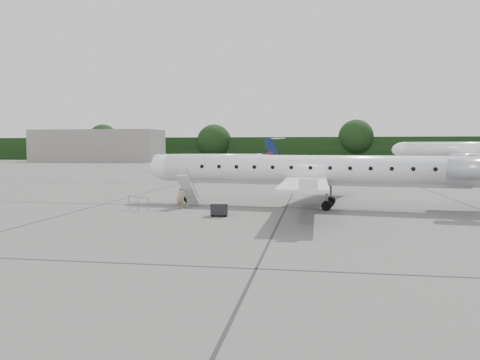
# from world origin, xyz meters

# --- Properties ---
(ground) EXTENTS (320.00, 320.00, 0.00)m
(ground) POSITION_xyz_m (0.00, 0.00, 0.00)
(ground) COLOR #5B5B58
(ground) RESTS_ON ground
(treeline) EXTENTS (260.00, 4.00, 8.00)m
(treeline) POSITION_xyz_m (0.00, 130.00, 4.00)
(treeline) COLOR black
(treeline) RESTS_ON ground
(terminal_building) EXTENTS (40.00, 14.00, 10.00)m
(terminal_building) POSITION_xyz_m (-70.00, 110.00, 5.00)
(terminal_building) COLOR slate
(terminal_building) RESTS_ON ground
(main_regional_jet) EXTENTS (33.12, 25.73, 7.83)m
(main_regional_jet) POSITION_xyz_m (-2.09, 6.47, 3.92)
(main_regional_jet) COLOR silver
(main_regional_jet) RESTS_ON ground
(airstair) EXTENTS (1.14, 2.44, 2.46)m
(airstair) POSITION_xyz_m (-11.62, 5.36, 1.23)
(airstair) COLOR silver
(airstair) RESTS_ON ground
(passenger) EXTENTS (0.58, 0.39, 1.57)m
(passenger) POSITION_xyz_m (-11.79, 4.05, 0.78)
(passenger) COLOR #947451
(passenger) RESTS_ON ground
(safety_railing) EXTENTS (1.93, 1.19, 1.00)m
(safety_railing) POSITION_xyz_m (-14.51, 2.54, 0.50)
(safety_railing) COLOR gray
(safety_railing) RESTS_ON ground
(baggage_cart) EXTENTS (1.25, 1.07, 0.97)m
(baggage_cart) POSITION_xyz_m (-8.25, 0.87, 0.48)
(baggage_cart) COLOR black
(baggage_cart) RESTS_ON ground
(bg_narrowbody) EXTENTS (32.03, 23.70, 11.17)m
(bg_narrowbody) POSITION_xyz_m (27.91, 69.12, 5.58)
(bg_narrowbody) COLOR silver
(bg_narrowbody) RESTS_ON ground
(bg_regional_left) EXTENTS (28.26, 23.36, 6.45)m
(bg_regional_left) POSITION_xyz_m (-22.47, 60.36, 3.22)
(bg_regional_left) COLOR silver
(bg_regional_left) RESTS_ON ground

